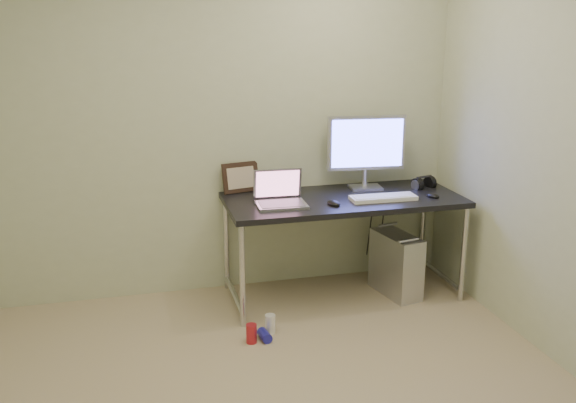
{
  "coord_description": "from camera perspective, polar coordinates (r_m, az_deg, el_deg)",
  "views": [
    {
      "loc": [
        -0.66,
        -2.79,
        1.97
      ],
      "look_at": [
        0.33,
        1.03,
        0.85
      ],
      "focal_mm": 40.0,
      "sensor_mm": 36.0,
      "label": 1
    }
  ],
  "objects": [
    {
      "name": "mouse_right",
      "position": [
        4.69,
        12.76,
        0.59
      ],
      "size": [
        0.1,
        0.12,
        0.04
      ],
      "primitive_type": "ellipsoid",
      "rotation": [
        0.0,
        0.0,
        0.31
      ],
      "color": "black",
      "rests_on": "desk"
    },
    {
      "name": "webcam",
      "position": [
        4.69,
        -0.62,
        1.98
      ],
      "size": [
        0.05,
        0.04,
        0.13
      ],
      "rotation": [
        0.0,
        0.0,
        -0.14
      ],
      "color": "silver",
      "rests_on": "desk"
    },
    {
      "name": "can_white",
      "position": [
        4.25,
        -1.6,
        -10.82
      ],
      "size": [
        0.08,
        0.08,
        0.13
      ],
      "primitive_type": "cylinder",
      "rotation": [
        0.0,
        0.0,
        -0.26
      ],
      "color": "white",
      "rests_on": "ground"
    },
    {
      "name": "laptop",
      "position": [
        4.4,
        -0.72,
        0.46
      ],
      "size": [
        0.35,
        0.29,
        0.23
      ],
      "rotation": [
        0.0,
        0.0,
        -0.04
      ],
      "color": "silver",
      "rests_on": "desk"
    },
    {
      "name": "keyboard",
      "position": [
        4.56,
        8.46,
        0.33
      ],
      "size": [
        0.47,
        0.17,
        0.03
      ],
      "primitive_type": "cube",
      "rotation": [
        0.0,
        0.0,
        -0.03
      ],
      "color": "white",
      "rests_on": "desk"
    },
    {
      "name": "tower_computer",
      "position": [
        4.83,
        9.58,
        -5.51
      ],
      "size": [
        0.28,
        0.47,
        0.49
      ],
      "rotation": [
        0.0,
        0.0,
        0.19
      ],
      "color": "silver",
      "rests_on": "ground"
    },
    {
      "name": "monitor",
      "position": [
        4.79,
        6.98,
        4.89
      ],
      "size": [
        0.59,
        0.19,
        0.55
      ],
      "rotation": [
        0.0,
        0.0,
        -0.11
      ],
      "color": "silver",
      "rests_on": "desk"
    },
    {
      "name": "mouse_left",
      "position": [
        4.4,
        4.07,
        -0.04
      ],
      "size": [
        0.1,
        0.13,
        0.04
      ],
      "primitive_type": "ellipsoid",
      "rotation": [
        0.0,
        0.0,
        0.21
      ],
      "color": "black",
      "rests_on": "desk"
    },
    {
      "name": "wall_back",
      "position": [
        4.65,
        -6.22,
        6.82
      ],
      "size": [
        3.5,
        0.02,
        2.5
      ],
      "primitive_type": "cube",
      "color": "beige",
      "rests_on": "ground"
    },
    {
      "name": "can_red",
      "position": [
        4.14,
        -3.27,
        -11.64
      ],
      "size": [
        0.09,
        0.09,
        0.12
      ],
      "primitive_type": "cylinder",
      "rotation": [
        0.0,
        0.0,
        -0.37
      ],
      "color": "#B41E2A",
      "rests_on": "ground"
    },
    {
      "name": "headphones",
      "position": [
        4.94,
        11.97,
        1.55
      ],
      "size": [
        0.19,
        0.11,
        0.11
      ],
      "rotation": [
        0.0,
        0.0,
        0.27
      ],
      "color": "black",
      "rests_on": "desk"
    },
    {
      "name": "cable_b",
      "position": [
        5.12,
        8.33,
        -2.42
      ],
      "size": [
        0.02,
        0.11,
        0.71
      ],
      "primitive_type": "cylinder",
      "rotation": [
        0.14,
        0.0,
        0.09
      ],
      "color": "black",
      "rests_on": "ground"
    },
    {
      "name": "cable_a",
      "position": [
        5.1,
        7.32,
        -2.23
      ],
      "size": [
        0.01,
        0.16,
        0.69
      ],
      "primitive_type": "cylinder",
      "rotation": [
        0.21,
        0.0,
        0.0
      ],
      "color": "black",
      "rests_on": "ground"
    },
    {
      "name": "picture_frame",
      "position": [
        4.71,
        -4.24,
        2.16
      ],
      "size": [
        0.29,
        0.14,
        0.22
      ],
      "primitive_type": "cube",
      "rotation": [
        -0.21,
        0.0,
        0.22
      ],
      "color": "black",
      "rests_on": "desk"
    },
    {
      "name": "can_blue",
      "position": [
        4.18,
        -2.09,
        -11.81
      ],
      "size": [
        0.08,
        0.13,
        0.06
      ],
      "primitive_type": "cylinder",
      "rotation": [
        1.57,
        0.0,
        0.14
      ],
      "color": "#2120AA",
      "rests_on": "ground"
    },
    {
      "name": "desk",
      "position": [
        4.62,
        4.92,
        -0.51
      ],
      "size": [
        1.69,
        0.74,
        0.75
      ],
      "color": "black",
      "rests_on": "ground"
    }
  ]
}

